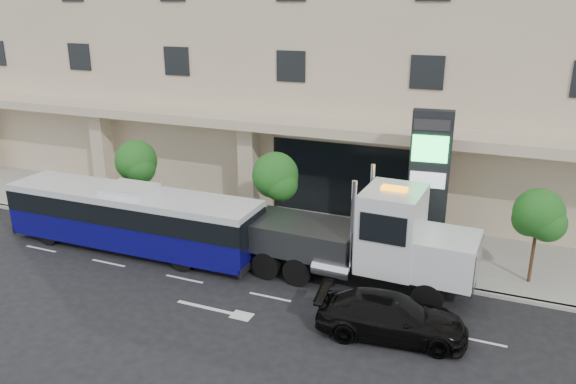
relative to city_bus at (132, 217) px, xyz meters
name	(u,v)px	position (x,y,z in m)	size (l,w,h in m)	color
ground	(285,281)	(7.85, -0.22, -1.62)	(120.00, 120.00, 0.00)	black
sidewalk	(324,236)	(7.85, 4.78, -1.55)	(120.00, 6.00, 0.15)	gray
curb	(302,260)	(7.85, 1.78, -1.55)	(120.00, 0.30, 0.15)	gray
convention_center	(383,23)	(7.85, 15.20, 8.35)	(60.00, 17.60, 20.00)	#BCA88D
tree_left	(137,164)	(-2.13, 3.37, 1.49)	(2.27, 2.20, 4.22)	#422B19
tree_mid	(276,179)	(5.87, 3.37, 1.64)	(2.28, 2.20, 4.38)	#422B19
tree_right	(539,217)	(17.37, 3.37, 1.41)	(2.10, 2.00, 4.04)	#422B19
city_bus	(132,217)	(0.00, 0.00, 0.00)	(12.61, 2.79, 3.19)	black
tow_truck	(368,241)	(11.11, 0.71, 0.38)	(10.71, 2.97, 4.87)	#2D3033
black_sedan	(391,317)	(12.89, -2.58, -0.86)	(2.13, 5.25, 1.52)	black
signage_pylon	(428,187)	(12.88, 3.79, 1.97)	(1.75, 0.80, 6.80)	black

